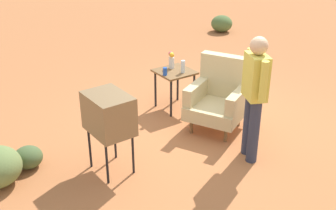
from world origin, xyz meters
TOP-DOWN VIEW (x-y plane):
  - ground_plane at (0.00, 0.00)m, footprint 60.00×60.00m
  - armchair at (-0.03, 0.17)m, footprint 1.03×1.04m
  - side_table at (-0.93, 0.01)m, footprint 0.56×0.56m
  - tv_on_stand at (0.10, -1.67)m, footprint 0.62×0.47m
  - person_standing at (0.85, -0.05)m, footprint 0.53×0.35m
  - soda_can_blue at (-0.86, -0.22)m, footprint 0.07×0.07m
  - bottle_short_clear at (-0.79, 0.07)m, footprint 0.06×0.06m
  - flower_vase at (-1.06, 0.04)m, footprint 0.14×0.10m
  - shrub_near at (-4.03, 3.73)m, footprint 0.56×0.56m
  - shrub_mid at (-0.56, -2.52)m, footprint 0.36×0.36m

SIDE VIEW (x-z plane):
  - ground_plane at x=0.00m, z-range 0.00..0.00m
  - shrub_mid at x=-0.56m, z-range 0.00..0.28m
  - shrub_near at x=-4.03m, z-range 0.00..0.43m
  - armchair at x=-0.03m, z-range -0.03..1.03m
  - side_table at x=-0.93m, z-range 0.23..0.87m
  - soda_can_blue at x=-0.86m, z-range 0.65..0.77m
  - bottle_short_clear at x=-0.79m, z-range 0.65..0.85m
  - tv_on_stand at x=0.10m, z-range 0.27..1.30m
  - flower_vase at x=-1.06m, z-range 0.66..0.93m
  - person_standing at x=0.85m, z-range 0.12..1.76m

